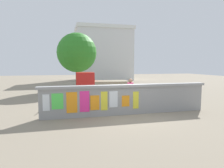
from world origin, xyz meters
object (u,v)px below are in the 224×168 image
bicycle_far (63,103)px  person_walking (130,90)px  tree_roadside (77,53)px  auto_rickshaw_truck (99,86)px  bicycle_near (151,92)px  motorcycle (165,98)px

bicycle_far → person_walking: bearing=-7.1°
person_walking → tree_roadside: tree_roadside is taller
auto_rickshaw_truck → person_walking: (1.11, -3.33, 0.09)m
auto_rickshaw_truck → tree_roadside: (-1.14, 5.12, 2.57)m
bicycle_near → motorcycle: bearing=-101.7°
auto_rickshaw_truck → tree_roadside: size_ratio=0.70×
motorcycle → bicycle_near: bearing=78.3°
motorcycle → bicycle_far: bicycle_far is taller
auto_rickshaw_truck → bicycle_near: auto_rickshaw_truck is taller
auto_rickshaw_truck → motorcycle: 4.63m
bicycle_far → person_walking: size_ratio=1.02×
bicycle_far → tree_roadside: bearing=80.3°
person_walking → bicycle_far: bearing=172.9°
bicycle_near → bicycle_far: 7.10m
bicycle_near → person_walking: size_ratio=1.04×
bicycle_far → person_walking: (3.62, -0.45, 0.62)m
motorcycle → person_walking: person_walking is taller
person_walking → auto_rickshaw_truck: bearing=108.4°
tree_roadside → bicycle_near: bearing=-44.9°
person_walking → tree_roadside: bearing=104.9°
auto_rickshaw_truck → motorcycle: auto_rickshaw_truck is taller
bicycle_near → bicycle_far: same height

